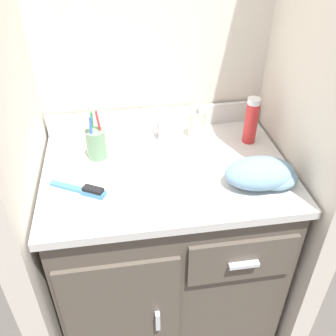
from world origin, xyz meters
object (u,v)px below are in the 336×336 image
(soap_dispenser, at_px, (197,123))
(shaving_cream_can, at_px, (251,121))
(hairbrush, at_px, (85,190))
(hand_towel, at_px, (264,174))
(toothbrush_cup, at_px, (96,143))

(soap_dispenser, bearing_deg, shaving_cream_can, -19.10)
(hairbrush, height_order, hand_towel, hand_towel)
(hand_towel, bearing_deg, soap_dispenser, 114.42)
(soap_dispenser, height_order, shaving_cream_can, shaving_cream_can)
(toothbrush_cup, xyz_separation_m, shaving_cream_can, (0.57, 0.02, 0.03))
(soap_dispenser, height_order, hairbrush, soap_dispenser)
(hairbrush, relative_size, hand_towel, 0.78)
(toothbrush_cup, xyz_separation_m, hairbrush, (-0.04, -0.20, -0.05))
(hairbrush, bearing_deg, toothbrush_cup, 107.63)
(soap_dispenser, bearing_deg, hairbrush, -146.26)
(soap_dispenser, relative_size, shaving_cream_can, 0.79)
(toothbrush_cup, height_order, hairbrush, toothbrush_cup)
(shaving_cream_can, xyz_separation_m, hairbrush, (-0.62, -0.22, -0.08))
(toothbrush_cup, xyz_separation_m, soap_dispenser, (0.38, 0.08, -0.00))
(soap_dispenser, relative_size, hairbrush, 0.77)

